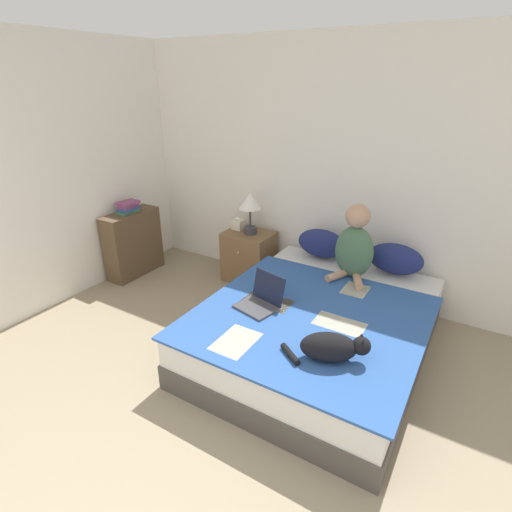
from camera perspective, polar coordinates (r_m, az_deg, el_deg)
name	(u,v)px	position (r m, az deg, el deg)	size (l,w,h in m)	color
wall_back	(369,177)	(4.03, 15.83, 10.75)	(6.18, 0.05, 2.55)	white
wall_side	(33,181)	(4.28, -29.21, 9.37)	(0.05, 4.43, 2.55)	white
bed	(318,328)	(3.43, 8.83, -10.16)	(1.69, 2.10, 0.45)	#4C4742
pillow_near	(322,243)	(4.13, 9.36, 1.78)	(0.51, 0.25, 0.29)	navy
pillow_far	(395,259)	(3.94, 19.30, -0.39)	(0.51, 0.25, 0.29)	navy
person_sitting	(354,246)	(3.70, 13.89, 1.43)	(0.36, 0.36, 0.70)	#476B4C
cat_tabby	(332,347)	(2.68, 10.77, -12.65)	(0.57, 0.34, 0.20)	black
laptop_open	(261,300)	(3.22, 0.65, -6.35)	(0.37, 0.36, 0.26)	#424247
nightstand	(249,256)	(4.55, -1.00, -0.02)	(0.52, 0.44, 0.57)	brown
table_lamp	(250,205)	(4.31, -0.84, 7.36)	(0.25, 0.25, 0.46)	#38383D
tissue_box	(238,224)	(4.53, -2.56, 4.55)	(0.12, 0.12, 0.14)	beige
bookshelf	(133,243)	(4.88, -17.17, 1.73)	(0.26, 0.68, 0.75)	brown
book_stack_top	(128,207)	(4.74, -17.82, 6.69)	(0.19, 0.26, 0.13)	#3D7A51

